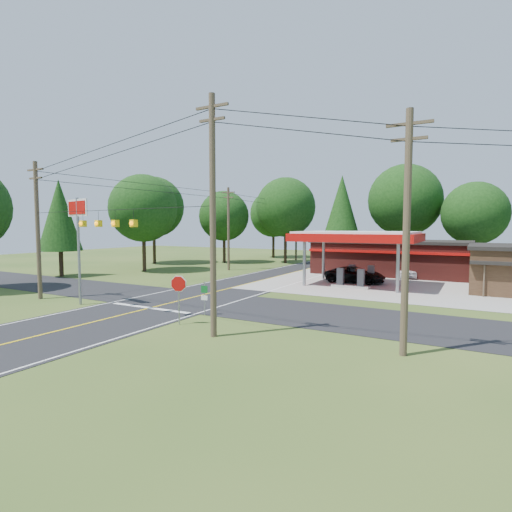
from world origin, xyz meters
The scene contains 18 objects.
ground centered at (0.00, 0.00, 0.00)m, with size 120.00×120.00×0.00m, color #304A1A.
main_highway centered at (0.00, 0.00, 0.01)m, with size 8.00×120.00×0.02m, color black.
cross_road centered at (0.00, 0.00, 0.01)m, with size 70.00×7.00×0.02m, color black.
lane_center_yellow centered at (0.00, 0.00, 0.03)m, with size 0.15×110.00×0.00m, color yellow.
gas_canopy centered at (9.00, 13.00, 4.27)m, with size 10.60×7.40×4.88m.
convenience_store centered at (10.00, 22.98, 1.92)m, with size 16.40×7.55×3.80m.
utility_pole_near_right centered at (7.50, -7.00, 5.96)m, with size 1.80×0.30×11.50m.
utility_pole_near_left centered at (-9.50, -5.00, 5.20)m, with size 1.80×0.30×10.00m.
utility_pole_far_left centered at (-8.00, 18.00, 5.20)m, with size 1.80×0.30×10.00m.
utility_pole_right_b centered at (16.00, -5.50, 5.20)m, with size 1.80×0.30×10.00m.
utility_pole_north centered at (-6.50, 35.00, 4.75)m, with size 0.30×0.30×9.50m.
overhead_beacons centered at (-1.00, -6.00, 6.21)m, with size 17.04×2.04×1.03m.
treeline_backdrop centered at (0.82, 24.01, 7.49)m, with size 70.27×51.59×13.30m.
suv_car centered at (8.50, 14.50, 0.76)m, with size 5.47×5.47×1.52m, color black.
sedan_car centered at (12.00, 21.00, 0.75)m, with size 4.42×4.42×1.50m, color white.
big_stop_sign centered at (-5.00, -5.01, 5.43)m, with size 2.65×0.65×7.24m.
octagonal_stop_sign centered at (4.50, -6.01, 2.03)m, with size 0.88×0.36×2.70m.
route_sign_post centered at (4.37, -3.52, 1.22)m, with size 0.42×0.12×2.06m.
Camera 1 is at (18.59, -22.57, 5.34)m, focal length 28.00 mm.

